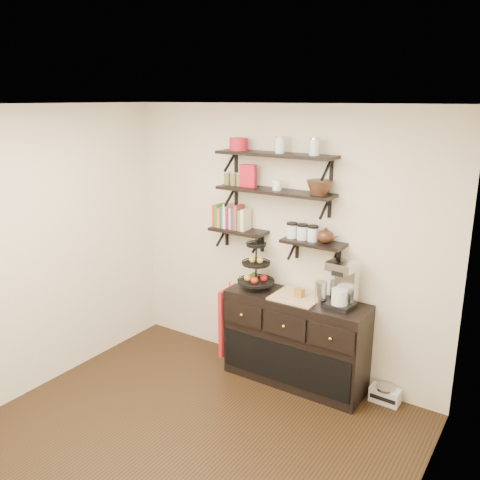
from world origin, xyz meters
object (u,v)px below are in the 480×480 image
object	(u,v)px
sideboard	(295,340)
coffee_maker	(342,285)
fruit_stand	(256,271)
radio	(385,394)

from	to	relation	value
sideboard	coffee_maker	size ratio (longest dim) A/B	3.18
fruit_stand	coffee_maker	world-z (taller)	fruit_stand
sideboard	fruit_stand	size ratio (longest dim) A/B	2.61
sideboard	coffee_maker	distance (m)	0.79
coffee_maker	radio	size ratio (longest dim) A/B	1.59
coffee_maker	radio	world-z (taller)	coffee_maker
sideboard	radio	bearing A→B (deg)	8.37
coffee_maker	radio	distance (m)	1.12
radio	coffee_maker	bearing A→B (deg)	-165.66
fruit_stand	coffee_maker	size ratio (longest dim) A/B	1.22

